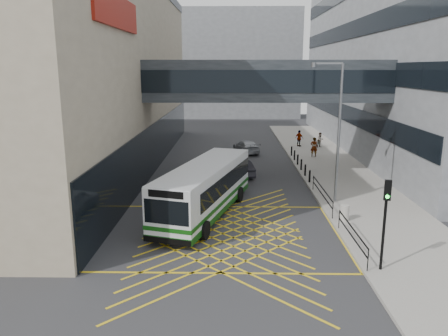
{
  "coord_description": "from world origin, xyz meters",
  "views": [
    {
      "loc": [
        0.44,
        -21.43,
        8.48
      ],
      "look_at": [
        0.0,
        4.0,
        2.6
      ],
      "focal_mm": 35.0,
      "sensor_mm": 36.0,
      "label": 1
    }
  ],
  "objects_px": {
    "traffic_light": "(386,212)",
    "street_lamp": "(336,124)",
    "bus": "(206,188)",
    "car_white": "(175,201)",
    "car_silver": "(246,146)",
    "litter_bin": "(344,213)",
    "pedestrian_c": "(299,138)",
    "car_dark": "(239,168)",
    "pedestrian_b": "(320,140)",
    "pedestrian_a": "(314,147)"
  },
  "relations": [
    {
      "from": "car_white",
      "to": "pedestrian_b",
      "type": "xyz_separation_m",
      "value": [
        12.75,
        21.39,
        0.19
      ]
    },
    {
      "from": "bus",
      "to": "car_white",
      "type": "bearing_deg",
      "value": -166.75
    },
    {
      "from": "car_white",
      "to": "car_dark",
      "type": "xyz_separation_m",
      "value": [
        3.95,
        9.33,
        -0.1
      ]
    },
    {
      "from": "pedestrian_a",
      "to": "street_lamp",
      "type": "bearing_deg",
      "value": 85.27
    },
    {
      "from": "pedestrian_b",
      "to": "street_lamp",
      "type": "bearing_deg",
      "value": -130.55
    },
    {
      "from": "street_lamp",
      "to": "pedestrian_a",
      "type": "bearing_deg",
      "value": 91.56
    },
    {
      "from": "car_white",
      "to": "car_silver",
      "type": "bearing_deg",
      "value": -109.22
    },
    {
      "from": "traffic_light",
      "to": "pedestrian_b",
      "type": "xyz_separation_m",
      "value": [
        3.15,
        28.97,
        -1.78
      ]
    },
    {
      "from": "car_dark",
      "to": "street_lamp",
      "type": "relative_size",
      "value": 0.49
    },
    {
      "from": "pedestrian_a",
      "to": "car_white",
      "type": "bearing_deg",
      "value": 56.84
    },
    {
      "from": "litter_bin",
      "to": "pedestrian_c",
      "type": "distance_m",
      "value": 23.38
    },
    {
      "from": "car_white",
      "to": "litter_bin",
      "type": "height_order",
      "value": "car_white"
    },
    {
      "from": "car_silver",
      "to": "pedestrian_a",
      "type": "bearing_deg",
      "value": 142.03
    },
    {
      "from": "bus",
      "to": "car_dark",
      "type": "relative_size",
      "value": 2.62
    },
    {
      "from": "car_silver",
      "to": "litter_bin",
      "type": "distance_m",
      "value": 21.01
    },
    {
      "from": "car_dark",
      "to": "pedestrian_b",
      "type": "height_order",
      "value": "pedestrian_b"
    },
    {
      "from": "car_silver",
      "to": "street_lamp",
      "type": "distance_m",
      "value": 18.02
    },
    {
      "from": "car_dark",
      "to": "street_lamp",
      "type": "bearing_deg",
      "value": 112.31
    },
    {
      "from": "bus",
      "to": "litter_bin",
      "type": "xyz_separation_m",
      "value": [
        7.79,
        -1.31,
        -1.03
      ]
    },
    {
      "from": "bus",
      "to": "car_white",
      "type": "distance_m",
      "value": 2.01
    },
    {
      "from": "car_dark",
      "to": "litter_bin",
      "type": "xyz_separation_m",
      "value": [
        5.66,
        -10.73,
        -0.07
      ]
    },
    {
      "from": "street_lamp",
      "to": "bus",
      "type": "bearing_deg",
      "value": -156.01
    },
    {
      "from": "car_silver",
      "to": "street_lamp",
      "type": "height_order",
      "value": "street_lamp"
    },
    {
      "from": "street_lamp",
      "to": "pedestrian_a",
      "type": "distance_m",
      "value": 14.78
    },
    {
      "from": "car_dark",
      "to": "pedestrian_a",
      "type": "height_order",
      "value": "pedestrian_a"
    },
    {
      "from": "car_dark",
      "to": "bus",
      "type": "bearing_deg",
      "value": 60.07
    },
    {
      "from": "traffic_light",
      "to": "pedestrian_c",
      "type": "distance_m",
      "value": 29.59
    },
    {
      "from": "traffic_light",
      "to": "pedestrian_c",
      "type": "height_order",
      "value": "traffic_light"
    },
    {
      "from": "bus",
      "to": "litter_bin",
      "type": "bearing_deg",
      "value": 6.67
    },
    {
      "from": "litter_bin",
      "to": "pedestrian_a",
      "type": "xyz_separation_m",
      "value": [
        1.56,
        17.86,
        0.49
      ]
    },
    {
      "from": "bus",
      "to": "car_white",
      "type": "relative_size",
      "value": 2.31
    },
    {
      "from": "car_dark",
      "to": "pedestrian_a",
      "type": "relative_size",
      "value": 2.29
    },
    {
      "from": "car_silver",
      "to": "litter_bin",
      "type": "bearing_deg",
      "value": 87.48
    },
    {
      "from": "litter_bin",
      "to": "traffic_light",
      "type": "bearing_deg",
      "value": -90.09
    },
    {
      "from": "traffic_light",
      "to": "car_white",
      "type": "bearing_deg",
      "value": 156.8
    },
    {
      "from": "car_white",
      "to": "traffic_light",
      "type": "height_order",
      "value": "traffic_light"
    },
    {
      "from": "car_dark",
      "to": "traffic_light",
      "type": "distance_m",
      "value": 17.94
    },
    {
      "from": "car_silver",
      "to": "pedestrian_b",
      "type": "height_order",
      "value": "pedestrian_b"
    },
    {
      "from": "litter_bin",
      "to": "pedestrian_a",
      "type": "height_order",
      "value": "pedestrian_a"
    },
    {
      "from": "traffic_light",
      "to": "street_lamp",
      "type": "distance_m",
      "value": 10.14
    },
    {
      "from": "car_dark",
      "to": "car_silver",
      "type": "height_order",
      "value": "car_silver"
    },
    {
      "from": "traffic_light",
      "to": "pedestrian_b",
      "type": "bearing_deg",
      "value": 98.88
    },
    {
      "from": "pedestrian_b",
      "to": "pedestrian_c",
      "type": "xyz_separation_m",
      "value": [
        -2.15,
        0.56,
        0.08
      ]
    },
    {
      "from": "street_lamp",
      "to": "pedestrian_b",
      "type": "relative_size",
      "value": 5.45
    },
    {
      "from": "car_silver",
      "to": "litter_bin",
      "type": "height_order",
      "value": "car_silver"
    },
    {
      "from": "car_white",
      "to": "pedestrian_b",
      "type": "relative_size",
      "value": 3.04
    },
    {
      "from": "car_dark",
      "to": "street_lamp",
      "type": "distance_m",
      "value": 10.13
    },
    {
      "from": "traffic_light",
      "to": "pedestrian_c",
      "type": "bearing_deg",
      "value": 103.14
    },
    {
      "from": "car_silver",
      "to": "street_lamp",
      "type": "xyz_separation_m",
      "value": [
        4.93,
        -16.77,
        4.39
      ]
    },
    {
      "from": "street_lamp",
      "to": "litter_bin",
      "type": "bearing_deg",
      "value": -84.92
    }
  ]
}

